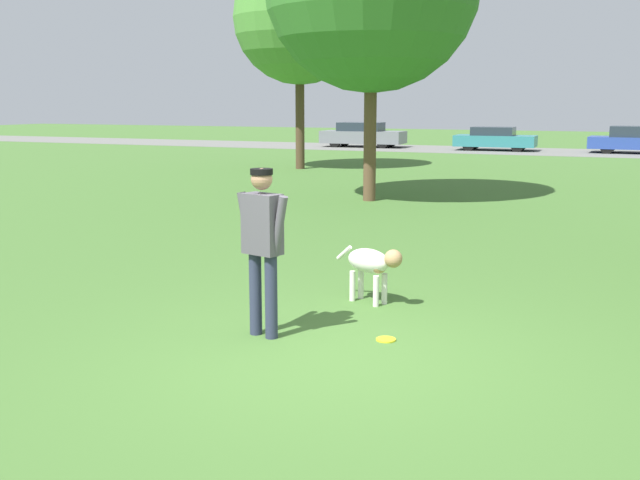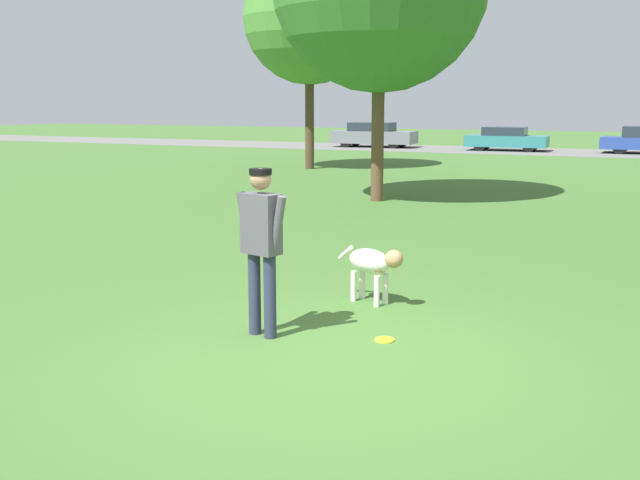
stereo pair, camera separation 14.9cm
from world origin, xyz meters
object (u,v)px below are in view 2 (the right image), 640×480
person (261,238)px  parked_car_teal (506,139)px  frisbee (385,340)px  parked_car_grey (374,135)px  tree_far_left (309,18)px  dog (373,264)px

person → parked_car_teal: 31.83m
person → frisbee: bearing=31.2°
frisbee → parked_car_grey: parked_car_grey is taller
frisbee → tree_far_left: (-9.20, 17.94, 5.35)m
frisbee → parked_car_teal: bearing=98.2°
person → dog: bearing=84.7°
frisbee → parked_car_teal: (-4.53, 31.30, 0.59)m
person → parked_car_grey: size_ratio=0.39×
frisbee → parked_car_grey: bearing=110.3°
person → tree_far_left: tree_far_left is taller
person → parked_car_grey: person is taller
dog → tree_far_left: size_ratio=0.13×
tree_far_left → parked_car_grey: tree_far_left is taller
person → frisbee: person is taller
dog → parked_car_teal: bearing=118.1°
parked_car_teal → parked_car_grey: bearing=177.4°
parked_car_grey → frisbee: bearing=-72.1°
parked_car_teal → frisbee: bearing=-83.4°
person → parked_car_grey: 33.44m
person → dog: 1.87m
dog → frisbee: bearing=-44.3°
tree_far_left → person: bearing=-66.5°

